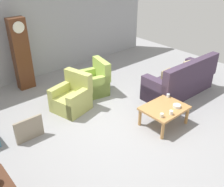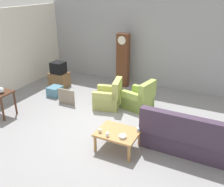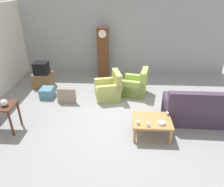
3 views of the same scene
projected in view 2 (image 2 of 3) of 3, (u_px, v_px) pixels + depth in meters
ground_plane at (105, 127)px, 6.92m from camera, size 10.40×10.40×0.00m
garage_door_wall at (150, 43)px, 9.24m from camera, size 8.40×0.16×3.20m
couch_floral at (187, 137)px, 5.79m from camera, size 2.11×0.91×1.04m
armchair_olive_near at (109, 98)px, 7.92m from camera, size 0.95×0.93×0.92m
armchair_olive_far at (139, 99)px, 7.83m from camera, size 0.93×0.91×0.92m
coffee_table_wood at (118, 134)px, 5.86m from camera, size 0.96×0.76×0.45m
grandfather_clock at (123, 60)px, 9.33m from camera, size 0.44×0.30×1.98m
tv_stand_cabinet at (59, 79)px, 9.56m from camera, size 0.68×0.52×0.53m
tv_crt at (58, 68)px, 9.37m from camera, size 0.48×0.44×0.42m
framed_picture_leaning at (66, 97)px, 8.13m from camera, size 0.60×0.05×0.50m
storage_box_blue at (55, 91)px, 8.79m from camera, size 0.41×0.46×0.32m
glass_dome_cloche at (1, 90)px, 7.12m from camera, size 0.18×0.18×0.18m
cup_white_porcelain at (107, 134)px, 5.64m from camera, size 0.08×0.08×0.09m
cup_blue_rimmed at (138, 130)px, 5.84m from camera, size 0.07×0.07×0.09m
cup_cream_tall at (100, 131)px, 5.79m from camera, size 0.08×0.08×0.09m
bowl_white_stacked at (123, 137)px, 5.60m from camera, size 0.17×0.17×0.06m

